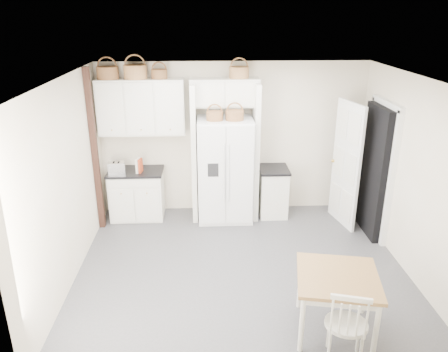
{
  "coord_description": "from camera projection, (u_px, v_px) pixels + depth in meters",
  "views": [
    {
      "loc": [
        -0.48,
        -5.23,
        3.37
      ],
      "look_at": [
        -0.22,
        0.4,
        1.22
      ],
      "focal_mm": 35.0,
      "sensor_mm": 36.0,
      "label": 1
    }
  ],
  "objects": [
    {
      "name": "floor",
      "position": [
        241.0,
        268.0,
        6.1
      ],
      "size": [
        4.5,
        4.5,
        0.0
      ],
      "primitive_type": "plane",
      "color": "#414141",
      "rests_on": "ground"
    },
    {
      "name": "ceiling",
      "position": [
        244.0,
        79.0,
        5.17
      ],
      "size": [
        4.5,
        4.5,
        0.0
      ],
      "primitive_type": "plane",
      "color": "white",
      "rests_on": "wall_back"
    },
    {
      "name": "wall_back",
      "position": [
        233.0,
        139.0,
        7.5
      ],
      "size": [
        4.5,
        0.0,
        4.5
      ],
      "primitive_type": "plane",
      "rotation": [
        1.57,
        0.0,
        0.0
      ],
      "color": "beige",
      "rests_on": "floor"
    },
    {
      "name": "wall_left",
      "position": [
        66.0,
        184.0,
        5.54
      ],
      "size": [
        0.0,
        4.0,
        4.0
      ],
      "primitive_type": "plane",
      "rotation": [
        1.57,
        0.0,
        1.57
      ],
      "color": "beige",
      "rests_on": "floor"
    },
    {
      "name": "wall_right",
      "position": [
        413.0,
        178.0,
        5.73
      ],
      "size": [
        0.0,
        4.0,
        4.0
      ],
      "primitive_type": "plane",
      "rotation": [
        1.57,
        0.0,
        -1.57
      ],
      "color": "beige",
      "rests_on": "floor"
    },
    {
      "name": "refrigerator",
      "position": [
        225.0,
        170.0,
        7.29
      ],
      "size": [
        0.9,
        0.72,
        1.74
      ],
      "primitive_type": "cube",
      "color": "white",
      "rests_on": "floor"
    },
    {
      "name": "base_cab_left",
      "position": [
        137.0,
        195.0,
        7.47
      ],
      "size": [
        0.88,
        0.55,
        0.81
      ],
      "primitive_type": "cube",
      "color": "silver",
      "rests_on": "floor"
    },
    {
      "name": "base_cab_right",
      "position": [
        273.0,
        192.0,
        7.57
      ],
      "size": [
        0.46,
        0.56,
        0.81
      ],
      "primitive_type": "cube",
      "color": "silver",
      "rests_on": "floor"
    },
    {
      "name": "dining_table",
      "position": [
        335.0,
        304.0,
        4.78
      ],
      "size": [
        1.0,
        1.0,
        0.72
      ],
      "primitive_type": "cube",
      "rotation": [
        0.0,
        0.0,
        -0.19
      ],
      "color": "brown",
      "rests_on": "floor"
    },
    {
      "name": "windsor_chair",
      "position": [
        346.0,
        324.0,
        4.35
      ],
      "size": [
        0.52,
        0.49,
        0.88
      ],
      "primitive_type": "cube",
      "rotation": [
        0.0,
        0.0,
        -0.27
      ],
      "color": "silver",
      "rests_on": "floor"
    },
    {
      "name": "counter_left",
      "position": [
        135.0,
        172.0,
        7.32
      ],
      "size": [
        0.91,
        0.59,
        0.04
      ],
      "primitive_type": "cube",
      "color": "black",
      "rests_on": "base_cab_left"
    },
    {
      "name": "counter_right",
      "position": [
        274.0,
        169.0,
        7.42
      ],
      "size": [
        0.5,
        0.59,
        0.04
      ],
      "primitive_type": "cube",
      "color": "black",
      "rests_on": "base_cab_right"
    },
    {
      "name": "toaster",
      "position": [
        117.0,
        168.0,
        7.16
      ],
      "size": [
        0.29,
        0.19,
        0.19
      ],
      "primitive_type": "cube",
      "rotation": [
        0.0,
        0.0,
        0.13
      ],
      "color": "silver",
      "rests_on": "counter_left"
    },
    {
      "name": "cookbook_red",
      "position": [
        140.0,
        166.0,
        7.2
      ],
      "size": [
        0.06,
        0.16,
        0.23
      ],
      "primitive_type": "cube",
      "rotation": [
        0.0,
        0.0,
        -0.18
      ],
      "color": "#AE3919",
      "rests_on": "counter_left"
    },
    {
      "name": "cookbook_cream",
      "position": [
        138.0,
        165.0,
        7.2
      ],
      "size": [
        0.07,
        0.17,
        0.24
      ],
      "primitive_type": "cube",
      "rotation": [
        0.0,
        0.0,
        -0.24
      ],
      "color": "silver",
      "rests_on": "counter_left"
    },
    {
      "name": "basket_upper_a",
      "position": [
        108.0,
        73.0,
        6.85
      ],
      "size": [
        0.34,
        0.34,
        0.19
      ],
      "primitive_type": "cylinder",
      "color": "brown",
      "rests_on": "upper_cabinet"
    },
    {
      "name": "basket_upper_b",
      "position": [
        135.0,
        72.0,
        6.87
      ],
      "size": [
        0.36,
        0.36,
        0.21
      ],
      "primitive_type": "cylinder",
      "color": "brown",
      "rests_on": "upper_cabinet"
    },
    {
      "name": "basket_upper_c",
      "position": [
        159.0,
        74.0,
        6.89
      ],
      "size": [
        0.25,
        0.25,
        0.15
      ],
      "primitive_type": "cylinder",
      "color": "brown",
      "rests_on": "upper_cabinet"
    },
    {
      "name": "basket_bridge_b",
      "position": [
        239.0,
        72.0,
        6.94
      ],
      "size": [
        0.31,
        0.31,
        0.18
      ],
      "primitive_type": "cylinder",
      "color": "brown",
      "rests_on": "bridge_cabinet"
    },
    {
      "name": "basket_fridge_a",
      "position": [
        215.0,
        116.0,
        6.86
      ],
      "size": [
        0.26,
        0.26,
        0.14
      ],
      "primitive_type": "cylinder",
      "color": "brown",
      "rests_on": "refrigerator"
    },
    {
      "name": "basket_fridge_b",
      "position": [
        235.0,
        115.0,
        6.87
      ],
      "size": [
        0.29,
        0.29,
        0.15
      ],
      "primitive_type": "cylinder",
      "color": "brown",
      "rests_on": "refrigerator"
    },
    {
      "name": "upper_cabinet",
      "position": [
        141.0,
        107.0,
        7.07
      ],
      "size": [
        1.4,
        0.34,
        0.9
      ],
      "primitive_type": "cube",
      "color": "silver",
      "rests_on": "wall_back"
    },
    {
      "name": "bridge_cabinet",
      "position": [
        224.0,
        92.0,
        7.04
      ],
      "size": [
        1.12,
        0.34,
        0.45
      ],
      "primitive_type": "cube",
      "color": "silver",
      "rests_on": "wall_back"
    },
    {
      "name": "fridge_panel_left",
      "position": [
        194.0,
        153.0,
        7.25
      ],
      "size": [
        0.08,
        0.6,
        2.3
      ],
      "primitive_type": "cube",
      "color": "silver",
      "rests_on": "floor"
    },
    {
      "name": "fridge_panel_right",
      "position": [
        255.0,
        152.0,
        7.29
      ],
      "size": [
        0.08,
        0.6,
        2.3
      ],
      "primitive_type": "cube",
      "color": "silver",
      "rests_on": "floor"
    },
    {
      "name": "trim_post",
      "position": [
        95.0,
        152.0,
        6.8
      ],
      "size": [
        0.09,
        0.09,
        2.6
      ],
      "primitive_type": "cube",
      "color": "black",
      "rests_on": "floor"
    },
    {
      "name": "doorway_void",
      "position": [
        376.0,
        172.0,
        6.76
      ],
      "size": [
        0.18,
        0.85,
        2.05
      ],
      "primitive_type": "cube",
      "color": "black",
      "rests_on": "floor"
    },
    {
      "name": "door_slab",
      "position": [
        346.0,
        165.0,
        7.06
      ],
      "size": [
        0.21,
        0.79,
        2.05
      ],
      "primitive_type": "cube",
      "rotation": [
        0.0,
        0.0,
        -1.36
      ],
      "color": "white",
      "rests_on": "floor"
    }
  ]
}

